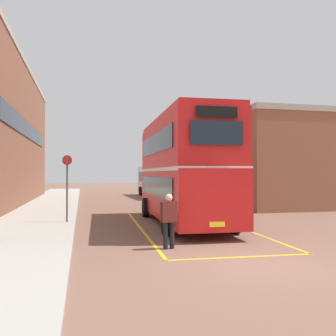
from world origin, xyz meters
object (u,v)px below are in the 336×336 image
at_px(single_deck_bus, 159,180).
at_px(pedestrian_boarding, 169,217).
at_px(double_decker_bus, 183,168).
at_px(bus_stop_sign, 67,182).

xyz_separation_m(single_deck_bus, pedestrian_boarding, (-4.75, -24.46, -0.68)).
xyz_separation_m(double_decker_bus, single_deck_bus, (2.86, 19.19, -0.87)).
height_order(double_decker_bus, bus_stop_sign, double_decker_bus).
bearing_deg(bus_stop_sign, double_decker_bus, -9.26).
bearing_deg(double_decker_bus, pedestrian_boarding, -109.70).
height_order(single_deck_bus, pedestrian_boarding, single_deck_bus).
relative_size(double_decker_bus, pedestrian_boarding, 5.90).
bearing_deg(single_deck_bus, pedestrian_boarding, -100.99).
relative_size(pedestrian_boarding, bus_stop_sign, 0.56).
distance_m(double_decker_bus, pedestrian_boarding, 5.80).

